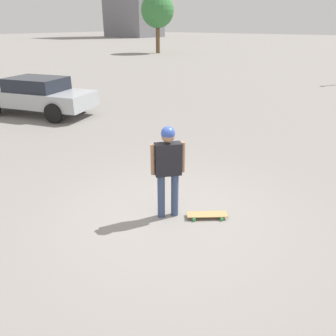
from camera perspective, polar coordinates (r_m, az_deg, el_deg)
The scene contains 5 objects.
ground_plane at distance 6.25m, azimuth 0.00°, elevation -8.25°, with size 220.00×220.00×0.00m, color gray.
person at distance 5.75m, azimuth 0.00°, elevation 0.73°, with size 0.49×0.45×1.74m.
skateboard at distance 6.20m, azimuth 6.83°, elevation -8.07°, with size 0.63×0.72×0.07m.
car_parked_near at distance 14.07m, azimuth -21.95°, elevation 11.72°, with size 2.95×4.95×1.43m.
tree_distant at distance 41.87m, azimuth -1.84°, elevation 25.70°, with size 3.81×3.81×6.58m.
Camera 1 is at (-4.25, -3.15, 3.33)m, focal length 35.00 mm.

